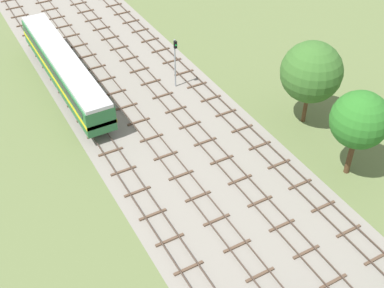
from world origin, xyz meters
name	(u,v)px	position (x,y,z in m)	size (l,w,h in m)	color
ground_plane	(183,146)	(0.00, 56.00, 0.00)	(480.00, 480.00, 0.00)	#5B6B3D
ballast_bed	(183,146)	(0.00, 56.00, 0.00)	(16.60, 176.00, 0.01)	gray
track_far_left	(117,161)	(-6.30, 57.00, 0.14)	(2.40, 126.00, 0.29)	#47382D
track_left	(158,146)	(-2.10, 57.00, 0.14)	(2.40, 126.00, 0.29)	#47382D
track_centre_left	(197,133)	(2.10, 57.00, 0.14)	(2.40, 126.00, 0.29)	#47382D
track_centre	(234,120)	(6.30, 57.00, 0.14)	(2.40, 126.00, 0.29)	#47382D
passenger_coach_far_left_mid	(64,67)	(-6.30, 70.98, 2.61)	(2.96, 22.00, 3.80)	#286638
signal_post_near	(175,58)	(4.20, 65.49, 3.59)	(0.28, 0.47, 5.68)	gray
lineside_tree_0	(311,72)	(12.41, 53.69, 5.65)	(5.87, 5.87, 8.60)	#4C331E
lineside_tree_1	(360,120)	(10.95, 45.84, 5.71)	(4.91, 4.91, 8.19)	#4C331E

